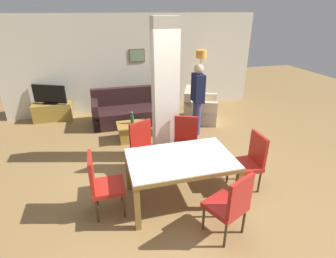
{
  "coord_description": "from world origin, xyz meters",
  "views": [
    {
      "loc": [
        -1.07,
        -3.22,
        2.8
      ],
      "look_at": [
        0.0,
        0.74,
        0.91
      ],
      "focal_mm": 28.0,
      "sensor_mm": 36.0,
      "label": 1
    }
  ],
  "objects_px": {
    "tv_stand": "(53,112)",
    "floor_lamp": "(201,60)",
    "dining_chair_near_right": "(231,203)",
    "standing_person": "(198,95)",
    "sofa": "(131,111)",
    "bottle": "(132,119)",
    "tv_screen": "(49,95)",
    "dining_chair_head_right": "(250,160)",
    "coffee_table": "(132,132)",
    "dining_chair_head_left": "(102,182)",
    "armchair": "(199,110)",
    "dining_chair_far_right": "(185,141)",
    "dining_table": "(181,166)",
    "dining_chair_far_left": "(145,146)"
  },
  "relations": [
    {
      "from": "dining_chair_head_right",
      "to": "tv_screen",
      "type": "distance_m",
      "value": 5.41
    },
    {
      "from": "dining_chair_near_right",
      "to": "tv_stand",
      "type": "bearing_deg",
      "value": 95.17
    },
    {
      "from": "tv_screen",
      "to": "armchair",
      "type": "bearing_deg",
      "value": -170.75
    },
    {
      "from": "dining_chair_near_right",
      "to": "standing_person",
      "type": "relative_size",
      "value": 0.58
    },
    {
      "from": "tv_stand",
      "to": "tv_screen",
      "type": "distance_m",
      "value": 0.49
    },
    {
      "from": "sofa",
      "to": "bottle",
      "type": "relative_size",
      "value": 7.17
    },
    {
      "from": "dining_chair_head_left",
      "to": "dining_chair_head_right",
      "type": "xyz_separation_m",
      "value": [
        2.38,
        0.0,
        0.0
      ]
    },
    {
      "from": "floor_lamp",
      "to": "dining_chair_head_left",
      "type": "bearing_deg",
      "value": -127.73
    },
    {
      "from": "coffee_table",
      "to": "bottle",
      "type": "height_order",
      "value": "bottle"
    },
    {
      "from": "dining_chair_head_left",
      "to": "tv_stand",
      "type": "height_order",
      "value": "dining_chair_head_left"
    },
    {
      "from": "dining_chair_head_right",
      "to": "dining_chair_far_right",
      "type": "bearing_deg",
      "value": 41.01
    },
    {
      "from": "dining_chair_head_left",
      "to": "floor_lamp",
      "type": "height_order",
      "value": "floor_lamp"
    },
    {
      "from": "dining_chair_far_right",
      "to": "dining_table",
      "type": "bearing_deg",
      "value": 90.0
    },
    {
      "from": "dining_chair_head_right",
      "to": "standing_person",
      "type": "height_order",
      "value": "standing_person"
    },
    {
      "from": "dining_chair_head_left",
      "to": "tv_stand",
      "type": "relative_size",
      "value": 0.98
    },
    {
      "from": "tv_screen",
      "to": "floor_lamp",
      "type": "distance_m",
      "value": 4.27
    },
    {
      "from": "dining_chair_near_right",
      "to": "dining_chair_head_right",
      "type": "xyz_separation_m",
      "value": [
        0.81,
        0.88,
        0.0
      ]
    },
    {
      "from": "dining_chair_head_left",
      "to": "sofa",
      "type": "xyz_separation_m",
      "value": [
        0.87,
        3.37,
        -0.24
      ]
    },
    {
      "from": "coffee_table",
      "to": "tv_stand",
      "type": "distance_m",
      "value": 2.63
    },
    {
      "from": "armchair",
      "to": "coffee_table",
      "type": "xyz_separation_m",
      "value": [
        -1.92,
        -0.73,
        -0.09
      ]
    },
    {
      "from": "dining_chair_head_right",
      "to": "sofa",
      "type": "xyz_separation_m",
      "value": [
        -1.51,
        3.37,
        -0.24
      ]
    },
    {
      "from": "dining_chair_head_right",
      "to": "sofa",
      "type": "bearing_deg",
      "value": 24.12
    },
    {
      "from": "dining_chair_head_right",
      "to": "tv_stand",
      "type": "xyz_separation_m",
      "value": [
        -3.57,
        4.06,
        -0.3
      ]
    },
    {
      "from": "dining_chair_head_right",
      "to": "standing_person",
      "type": "xyz_separation_m",
      "value": [
        -0.08,
        2.24,
        0.44
      ]
    },
    {
      "from": "sofa",
      "to": "tv_screen",
      "type": "bearing_deg",
      "value": -18.38
    },
    {
      "from": "sofa",
      "to": "standing_person",
      "type": "relative_size",
      "value": 1.19
    },
    {
      "from": "dining_chair_near_right",
      "to": "coffee_table",
      "type": "distance_m",
      "value": 3.28
    },
    {
      "from": "dining_chair_far_right",
      "to": "coffee_table",
      "type": "distance_m",
      "value": 1.61
    },
    {
      "from": "dining_chair_head_left",
      "to": "bottle",
      "type": "xyz_separation_m",
      "value": [
        0.76,
        2.3,
        -0.02
      ]
    },
    {
      "from": "sofa",
      "to": "armchair",
      "type": "relative_size",
      "value": 1.75
    },
    {
      "from": "dining_chair_head_right",
      "to": "coffee_table",
      "type": "height_order",
      "value": "dining_chair_head_right"
    },
    {
      "from": "dining_chair_head_left",
      "to": "standing_person",
      "type": "height_order",
      "value": "standing_person"
    },
    {
      "from": "sofa",
      "to": "tv_screen",
      "type": "relative_size",
      "value": 2.32
    },
    {
      "from": "coffee_table",
      "to": "tv_screen",
      "type": "height_order",
      "value": "tv_screen"
    },
    {
      "from": "dining_chair_head_right",
      "to": "tv_screen",
      "type": "height_order",
      "value": "tv_screen"
    },
    {
      "from": "bottle",
      "to": "dining_chair_far_left",
      "type": "bearing_deg",
      "value": -88.87
    },
    {
      "from": "bottle",
      "to": "floor_lamp",
      "type": "distance_m",
      "value": 2.92
    },
    {
      "from": "dining_chair_far_right",
      "to": "bottle",
      "type": "xyz_separation_m",
      "value": [
        -0.81,
        1.37,
        -0.02
      ]
    },
    {
      "from": "armchair",
      "to": "bottle",
      "type": "height_order",
      "value": "armchair"
    },
    {
      "from": "tv_stand",
      "to": "dining_chair_far_left",
      "type": "bearing_deg",
      "value": -57.93
    },
    {
      "from": "dining_chair_head_left",
      "to": "armchair",
      "type": "xyz_separation_m",
      "value": [
        2.66,
        3.0,
        -0.24
      ]
    },
    {
      "from": "dining_chair_head_left",
      "to": "dining_chair_near_right",
      "type": "relative_size",
      "value": 1.0
    },
    {
      "from": "sofa",
      "to": "floor_lamp",
      "type": "xyz_separation_m",
      "value": [
        2.14,
        0.53,
        1.16
      ]
    },
    {
      "from": "tv_stand",
      "to": "floor_lamp",
      "type": "distance_m",
      "value": 4.38
    },
    {
      "from": "sofa",
      "to": "standing_person",
      "type": "distance_m",
      "value": 1.94
    },
    {
      "from": "armchair",
      "to": "bottle",
      "type": "distance_m",
      "value": 2.04
    },
    {
      "from": "dining_chair_far_left",
      "to": "tv_screen",
      "type": "height_order",
      "value": "tv_screen"
    },
    {
      "from": "tv_stand",
      "to": "tv_screen",
      "type": "bearing_deg",
      "value": 0.0
    },
    {
      "from": "tv_screen",
      "to": "floor_lamp",
      "type": "height_order",
      "value": "floor_lamp"
    },
    {
      "from": "dining_chair_head_right",
      "to": "armchair",
      "type": "height_order",
      "value": "dining_chair_head_right"
    }
  ]
}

